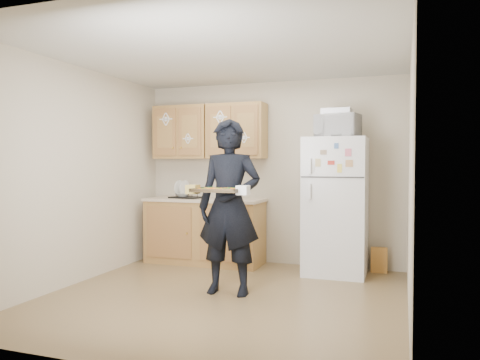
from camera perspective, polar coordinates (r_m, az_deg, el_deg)
name	(u,v)px	position (r m, az deg, el deg)	size (l,w,h in m)	color
floor	(223,297)	(4.97, -2.07, -14.09)	(3.60, 3.60, 0.00)	brown
ceiling	(223,53)	(4.91, -2.11, 15.21)	(3.60, 3.60, 0.00)	silver
wall_back	(270,173)	(6.49, 3.72, 0.86)	(3.60, 0.04, 2.50)	#C2B59D
wall_front	(123,183)	(3.17, -14.05, -0.37)	(3.60, 0.04, 2.50)	#C2B59D
wall_left	(77,175)	(5.69, -19.23, 0.60)	(0.04, 3.60, 2.50)	#C2B59D
wall_right	(410,178)	(4.45, 20.03, 0.23)	(0.04, 3.60, 2.50)	#C2B59D
refrigerator	(336,206)	(5.95, 11.60, -3.13)	(0.75, 0.70, 1.70)	white
base_cabinet	(205,232)	(6.54, -4.30, -6.34)	(1.60, 0.60, 0.86)	brown
countertop	(205,200)	(6.49, -4.31, -2.41)	(1.64, 0.64, 0.04)	#C2AC95
upper_cab_left	(183,133)	(6.78, -6.98, 5.77)	(0.80, 0.33, 0.75)	brown
upper_cab_right	(237,131)	(6.46, -0.41, 5.97)	(0.80, 0.33, 0.75)	brown
cereal_box	(379,260)	(6.24, 16.61, -9.33)	(0.20, 0.07, 0.32)	#EEAD54
person	(229,207)	(4.94, -1.31, -3.27)	(0.67, 0.44, 1.85)	black
baking_tray	(218,191)	(4.65, -2.76, -1.31)	(0.47, 0.34, 0.04)	black
pizza_front_left	(204,189)	(4.62, -4.37, -1.13)	(0.16, 0.16, 0.02)	#FF9D20
pizza_front_right	(225,190)	(4.54, -1.79, -1.17)	(0.16, 0.16, 0.02)	#FF9D20
pizza_back_left	(210,188)	(4.76, -3.68, -1.03)	(0.16, 0.16, 0.02)	#FF9D20
pizza_back_right	(230,189)	(4.69, -1.18, -1.07)	(0.16, 0.16, 0.02)	#FF9D20
pizza_center	(218,189)	(4.65, -2.76, -1.10)	(0.16, 0.16, 0.02)	#FF9D20
microwave	(338,126)	(5.90, 11.81, 6.46)	(0.51, 0.35, 0.28)	white
foil_pan	(337,112)	(5.94, 11.72, 8.16)	(0.35, 0.25, 0.07)	silver
dish_rack	(187,192)	(6.55, -6.54, -1.47)	(0.41, 0.31, 0.16)	black
bowl	(183,195)	(6.58, -6.95, -1.78)	(0.20, 0.20, 0.05)	silver
soap_bottle	(229,192)	(6.28, -1.40, -1.42)	(0.09, 0.10, 0.21)	white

